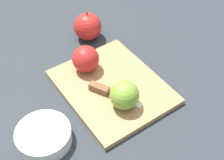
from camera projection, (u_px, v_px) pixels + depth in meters
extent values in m
plane|color=#282D33|center=(112.00, 89.00, 0.88)|extent=(4.00, 4.00, 0.00)
cube|color=#A37A4C|center=(112.00, 87.00, 0.88)|extent=(0.32, 0.27, 0.02)
sphere|color=red|center=(86.00, 59.00, 0.89)|extent=(0.08, 0.08, 0.08)
cylinder|color=beige|center=(87.00, 57.00, 0.89)|extent=(0.07, 0.04, 0.07)
sphere|color=olive|center=(124.00, 95.00, 0.80)|extent=(0.08, 0.08, 0.08)
cylinder|color=beige|center=(122.00, 95.00, 0.80)|extent=(0.06, 0.04, 0.07)
cube|color=silver|center=(124.00, 101.00, 0.83)|extent=(0.09, 0.06, 0.00)
cube|color=brown|center=(100.00, 89.00, 0.85)|extent=(0.06, 0.05, 0.02)
sphere|color=red|center=(88.00, 27.00, 1.01)|extent=(0.09, 0.09, 0.09)
cylinder|color=#4C3319|center=(87.00, 13.00, 0.98)|extent=(0.01, 0.01, 0.01)
cylinder|color=silver|center=(44.00, 136.00, 0.75)|extent=(0.13, 0.13, 0.04)
torus|color=silver|center=(43.00, 132.00, 0.74)|extent=(0.13, 0.13, 0.01)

